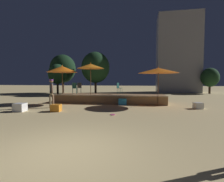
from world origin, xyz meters
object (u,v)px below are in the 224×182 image
bistro_chair_1 (74,87)px  bistro_chair_2 (119,87)px  cube_seat_1 (123,102)px  bistro_chair_0 (79,87)px  patio_umbrella_0 (62,69)px  cube_seat_3 (56,108)px  patio_umbrella_2 (158,71)px  background_tree_1 (57,74)px  cube_seat_2 (198,106)px  background_tree_3 (210,77)px  frisbee_disc (113,115)px  background_tree_2 (63,69)px  person_0 (51,91)px  patio_umbrella_1 (91,66)px  background_tree_0 (95,67)px  cube_seat_0 (20,107)px

bistro_chair_1 → bistro_chair_2: size_ratio=1.00×
cube_seat_1 → bistro_chair_0: 4.39m
patio_umbrella_0 → cube_seat_3: 4.64m
patio_umbrella_2 → background_tree_1: (-12.35, 9.01, 0.18)m
cube_seat_2 → background_tree_3: 15.24m
bistro_chair_2 → frisbee_disc: size_ratio=3.67×
cube_seat_1 → background_tree_1: size_ratio=0.16×
bistro_chair_1 → background_tree_1: background_tree_1 is taller
bistro_chair_1 → patio_umbrella_2: bearing=-33.9°
patio_umbrella_0 → cube_seat_1: patio_umbrella_0 is taller
background_tree_2 → bistro_chair_2: bearing=-44.5°
cube_seat_3 → person_0: bearing=128.0°
cube_seat_2 → cube_seat_3: 8.72m
patio_umbrella_1 → background_tree_0: background_tree_0 is taller
cube_seat_1 → person_0: 5.01m
bistro_chair_1 → person_0: bearing=-122.9°
patio_umbrella_2 → cube_seat_1: patio_umbrella_2 is taller
patio_umbrella_2 → background_tree_1: 15.28m
person_0 → bistro_chair_0: (0.44, 3.84, 0.17)m
person_0 → background_tree_0: 11.55m
bistro_chair_0 → frisbee_disc: 6.90m
person_0 → background_tree_1: (-5.43, 11.15, 1.57)m
patio_umbrella_2 → background_tree_3: background_tree_3 is taller
background_tree_2 → frisbee_disc: bearing=-56.2°
patio_umbrella_0 → background_tree_3: background_tree_3 is taller
patio_umbrella_2 → bistro_chair_1: (-6.57, 0.86, -1.23)m
cube_seat_1 → cube_seat_2: cube_seat_1 is taller
cube_seat_2 → background_tree_2: (-15.14, 12.27, 3.36)m
cube_seat_0 → bistro_chair_1: 4.94m
background_tree_0 → background_tree_2: size_ratio=0.98×
cube_seat_1 → bistro_chair_2: bearing=107.0°
cube_seat_2 → bistro_chair_1: 9.20m
background_tree_1 → background_tree_2: bearing=99.4°
background_tree_0 → background_tree_3: (14.97, 4.07, -1.25)m
patio_umbrella_1 → bistro_chair_1: 2.30m
bistro_chair_1 → frisbee_disc: bistro_chair_1 is taller
cube_seat_3 → bistro_chair_1: bearing=98.4°
bistro_chair_2 → background_tree_0: 8.63m
patio_umbrella_0 → cube_seat_2: patio_umbrella_0 is taller
bistro_chair_0 → background_tree_0: (-0.66, 7.46, 2.23)m
patio_umbrella_2 → background_tree_1: bearing=143.9°
patio_umbrella_0 → person_0: (0.43, -2.43, -1.60)m
cube_seat_0 → background_tree_1: background_tree_1 is taller
bistro_chair_1 → background_tree_2: size_ratio=0.16×
patio_umbrella_1 → bistro_chair_2: (1.97, 1.52, -1.63)m
cube_seat_2 → cube_seat_3: cube_seat_3 is taller
patio_umbrella_1 → patio_umbrella_2: 5.06m
cube_seat_0 → cube_seat_3: cube_seat_0 is taller
cube_seat_1 → person_0: bearing=-153.0°
cube_seat_3 → background_tree_0: size_ratio=0.11×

